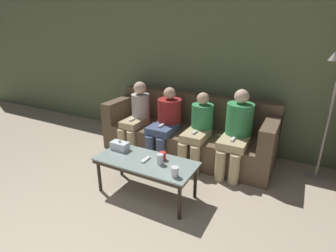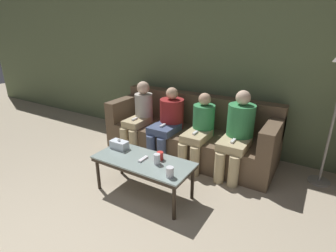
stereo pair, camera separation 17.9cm
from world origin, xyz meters
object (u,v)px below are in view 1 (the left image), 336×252
(coffee_table, at_px, (146,164))
(seated_person_left_end, at_px, (137,115))
(cup_near_right, at_px, (163,156))
(seated_person_mid_left, at_px, (166,120))
(tissue_box, at_px, (120,146))
(cup_near_left, at_px, (175,172))
(seated_person_mid_right, at_px, (198,128))
(game_remote, at_px, (146,160))
(cup_far_center, at_px, (160,159))
(couch, at_px, (188,133))
(standing_lamp, at_px, (336,95))
(seated_person_right_end, at_px, (237,130))

(coffee_table, height_order, seated_person_left_end, seated_person_left_end)
(cup_near_right, relative_size, seated_person_mid_left, 0.09)
(tissue_box, bearing_deg, coffee_table, -11.37)
(cup_near_left, xyz_separation_m, seated_person_mid_right, (-0.21, 1.14, 0.03))
(game_remote, bearing_deg, cup_far_center, 1.63)
(couch, height_order, seated_person_mid_right, seated_person_mid_right)
(tissue_box, bearing_deg, seated_person_mid_left, 81.62)
(coffee_table, bearing_deg, seated_person_left_end, 128.80)
(cup_near_left, relative_size, tissue_box, 0.49)
(coffee_table, relative_size, cup_near_left, 10.73)
(coffee_table, xyz_separation_m, game_remote, (0.00, 0.00, 0.05))
(cup_far_center, distance_m, seated_person_mid_right, 0.99)
(couch, xyz_separation_m, cup_near_left, (0.47, -1.38, 0.18))
(coffee_table, height_order, cup_far_center, cup_far_center)
(coffee_table, bearing_deg, tissue_box, 168.63)
(seated_person_mid_left, bearing_deg, game_remote, -74.19)
(cup_near_left, xyz_separation_m, tissue_box, (-0.87, 0.23, -0.00))
(cup_near_right, relative_size, standing_lamp, 0.05)
(cup_near_left, height_order, tissue_box, tissue_box)
(cup_near_right, relative_size, seated_person_right_end, 0.08)
(seated_person_right_end, bearing_deg, tissue_box, -141.31)
(cup_near_left, xyz_separation_m, seated_person_left_end, (-1.25, 1.15, 0.06))
(standing_lamp, bearing_deg, game_remote, -142.49)
(seated_person_mid_right, bearing_deg, tissue_box, -125.84)
(couch, bearing_deg, coffee_table, -88.67)
(game_remote, xyz_separation_m, seated_person_mid_right, (0.23, 1.00, 0.08))
(couch, bearing_deg, seated_person_mid_right, -42.84)
(cup_near_right, xyz_separation_m, seated_person_right_end, (0.59, 0.92, 0.10))
(couch, height_order, standing_lamp, standing_lamp)
(couch, bearing_deg, standing_lamp, 3.97)
(seated_person_mid_left, xyz_separation_m, seated_person_right_end, (1.04, 0.01, 0.04))
(couch, bearing_deg, seated_person_left_end, -163.48)
(cup_near_right, height_order, seated_person_mid_left, seated_person_mid_left)
(seated_person_mid_right, bearing_deg, cup_far_center, -92.67)
(couch, xyz_separation_m, standing_lamp, (1.80, 0.13, 0.79))
(seated_person_right_end, bearing_deg, cup_far_center, -118.95)
(cup_near_left, relative_size, seated_person_left_end, 0.10)
(game_remote, xyz_separation_m, seated_person_left_end, (-0.81, 1.01, 0.10))
(tissue_box, height_order, seated_person_mid_left, seated_person_mid_left)
(cup_far_center, height_order, seated_person_mid_right, seated_person_mid_right)
(seated_person_left_end, xyz_separation_m, seated_person_mid_right, (1.04, -0.01, -0.02))
(standing_lamp, xyz_separation_m, seated_person_left_end, (-2.58, -0.36, -0.55))
(cup_near_left, distance_m, game_remote, 0.47)
(cup_far_center, bearing_deg, seated_person_right_end, 61.05)
(cup_near_right, height_order, tissue_box, tissue_box)
(coffee_table, distance_m, game_remote, 0.05)
(cup_near_right, distance_m, tissue_box, 0.58)
(seated_person_mid_left, distance_m, seated_person_mid_right, 0.52)
(cup_near_left, height_order, seated_person_right_end, seated_person_right_end)
(couch, xyz_separation_m, seated_person_left_end, (-0.78, -0.23, 0.24))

